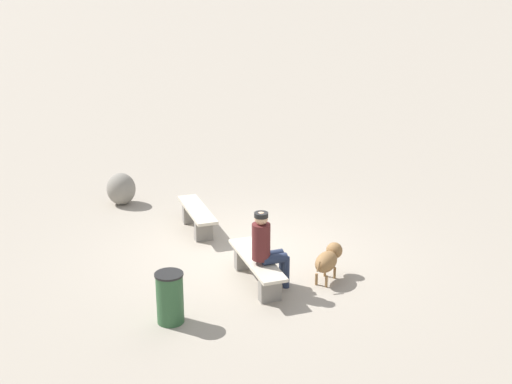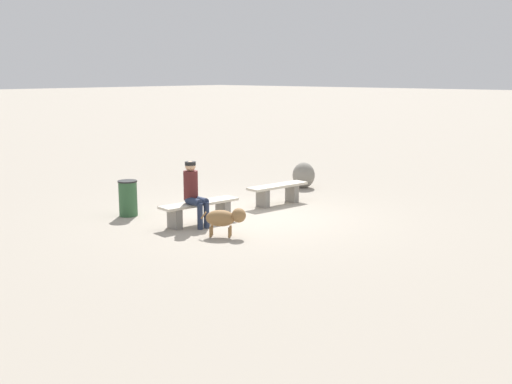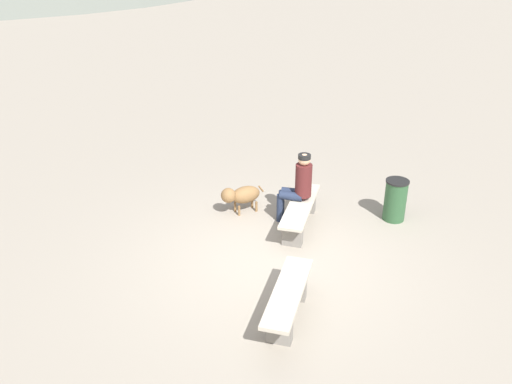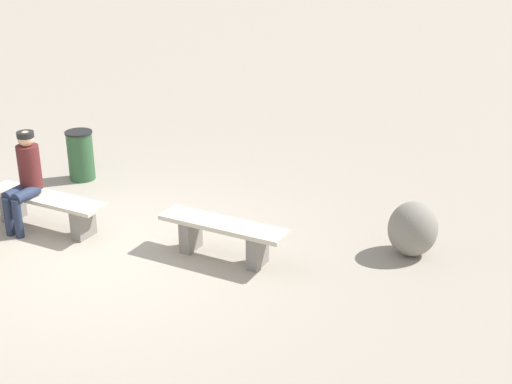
% 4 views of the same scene
% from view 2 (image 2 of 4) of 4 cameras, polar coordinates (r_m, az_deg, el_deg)
% --- Properties ---
extents(ground, '(210.00, 210.00, 0.06)m').
position_cam_2_polar(ground, '(13.33, -0.65, -2.39)').
color(ground, '#9E9384').
extents(bench_left, '(1.65, 0.59, 0.47)m').
position_cam_2_polar(bench_left, '(14.50, 2.00, 0.08)').
color(bench_left, gray).
rests_on(bench_left, ground).
extents(bench_right, '(1.78, 0.62, 0.45)m').
position_cam_2_polar(bench_right, '(12.70, -5.18, -1.56)').
color(bench_right, gray).
rests_on(bench_right, ground).
extents(seated_person, '(0.35, 0.60, 1.30)m').
position_cam_2_polar(seated_person, '(12.43, -5.73, 0.20)').
color(seated_person, '#511E1E').
rests_on(seated_person, ground).
extents(dog, '(0.62, 0.74, 0.55)m').
position_cam_2_polar(dog, '(11.66, -2.83, -2.36)').
color(dog, olive).
rests_on(dog, ground).
extents(trash_bin, '(0.41, 0.41, 0.77)m').
position_cam_2_polar(trash_bin, '(13.60, -11.62, -0.56)').
color(trash_bin, '#2D5633').
rests_on(trash_bin, ground).
extents(boulder, '(0.85, 0.85, 0.68)m').
position_cam_2_polar(boulder, '(16.66, 4.38, 1.55)').
color(boulder, gray).
rests_on(boulder, ground).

